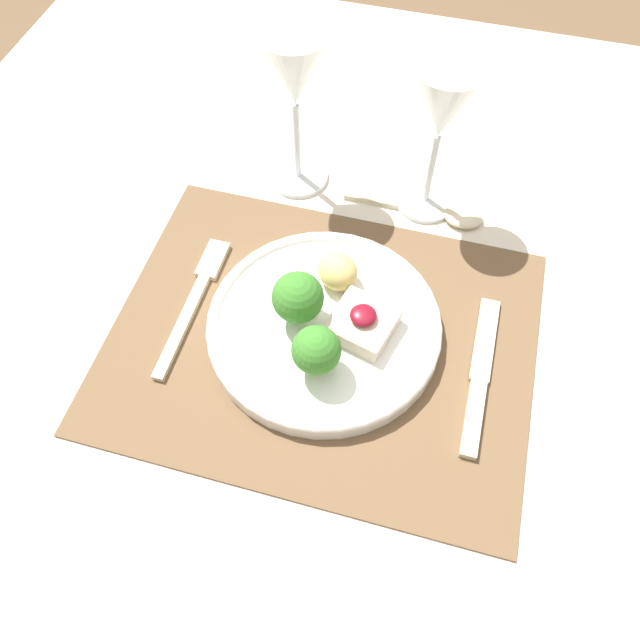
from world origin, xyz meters
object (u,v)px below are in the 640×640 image
at_px(fork, 196,296).
at_px(wine_glass_far, 295,78).
at_px(spoon, 445,213).
at_px(wine_glass_near, 443,110).
at_px(knife, 478,384).
at_px(dinner_plate, 321,322).

bearing_deg(fork, wine_glass_far, 77.76).
relative_size(spoon, wine_glass_near, 0.90).
bearing_deg(fork, wine_glass_near, 46.74).
distance_m(fork, spoon, 0.31).
xyz_separation_m(knife, wine_glass_far, (-0.26, 0.23, 0.14)).
height_order(knife, wine_glass_near, wine_glass_near).
bearing_deg(wine_glass_far, fork, -104.89).
distance_m(knife, wine_glass_far, 0.37).
relative_size(dinner_plate, fork, 1.33).
bearing_deg(spoon, fork, -143.62).
height_order(fork, wine_glass_far, wine_glass_far).
height_order(spoon, wine_glass_near, wine_glass_near).
bearing_deg(wine_glass_near, dinner_plate, -108.89).
distance_m(spoon, wine_glass_far, 0.23).
distance_m(dinner_plate, spoon, 0.22).
xyz_separation_m(knife, wine_glass_near, (-0.09, 0.24, 0.13)).
distance_m(fork, wine_glass_far, 0.26).
bearing_deg(wine_glass_near, knife, -68.13).
distance_m(dinner_plate, wine_glass_near, 0.25).
bearing_deg(wine_glass_near, spoon, -32.55).
relative_size(knife, spoon, 1.09).
relative_size(dinner_plate, spoon, 1.44).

